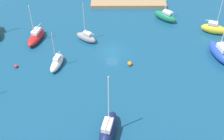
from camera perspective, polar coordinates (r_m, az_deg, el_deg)
water at (r=65.42m, az=-0.02°, el=3.15°), size 160.00×160.00×0.00m
pier_dock at (r=79.92m, az=2.98°, el=11.68°), size 18.44×3.10×0.87m
sailboat_yellow_lone_south at (r=73.38m, az=17.70°, el=7.06°), size 5.81×3.56×10.94m
sailboat_blue_mid_basin at (r=66.86m, az=18.65°, el=3.04°), size 4.48×7.46×12.27m
sailboat_navy_along_channel at (r=50.37m, az=-0.67°, el=-10.46°), size 3.89×7.32×12.40m
sailboat_red_east_end at (r=69.77m, az=-13.41°, el=5.79°), size 3.92×6.66×8.86m
sailboat_green_near_pier at (r=75.12m, az=9.47°, el=9.46°), size 5.60×5.08×8.44m
sailboat_white_far_south at (r=62.49m, az=-9.81°, el=1.26°), size 3.01×5.34×8.25m
sailboat_gray_far_north at (r=67.99m, az=-4.63°, el=5.86°), size 4.85×3.88×9.08m
mooring_buoy_red at (r=64.53m, az=-16.73°, el=0.67°), size 0.66×0.66×0.66m
mooring_buoy_orange at (r=62.27m, az=3.18°, el=1.16°), size 0.90×0.90×0.90m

